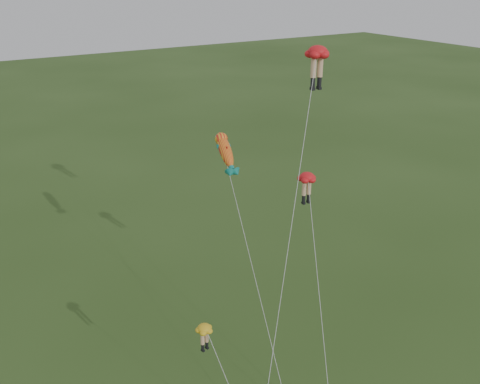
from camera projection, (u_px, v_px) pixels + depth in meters
legs_kite_red_high at (317, 59)px, 33.93m from camera, size 10.68×9.45×20.61m
legs_kite_red_mid at (308, 185)px, 33.74m from camera, size 4.62×9.10×13.22m
legs_kite_yellow at (207, 336)px, 27.88m from camera, size 2.44×3.35×8.07m
fish_kite at (226, 151)px, 34.95m from camera, size 1.95×10.84×15.31m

